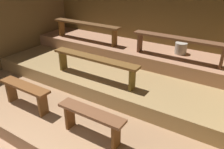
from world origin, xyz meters
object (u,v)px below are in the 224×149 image
(bench_upper_right, at_px, (178,42))
(bench_upper_left, at_px, (86,26))
(bench_middle_center, at_px, (94,61))
(bench_lower_right, at_px, (91,118))
(pail_upper, at_px, (181,48))
(bench_lower_left, at_px, (25,91))

(bench_upper_right, bearing_deg, bench_upper_left, 180.00)
(bench_middle_center, bearing_deg, bench_lower_right, -55.72)
(bench_middle_center, distance_m, bench_upper_left, 1.78)
(bench_upper_left, bearing_deg, bench_lower_right, -50.65)
(bench_lower_right, distance_m, pail_upper, 2.93)
(bench_lower_right, height_order, pail_upper, pail_upper)
(bench_upper_left, height_order, bench_upper_right, same)
(bench_lower_left, xyz_separation_m, bench_lower_right, (1.55, 0.00, 0.00))
(bench_lower_left, relative_size, bench_middle_center, 0.57)
(bench_middle_center, height_order, bench_upper_left, bench_upper_left)
(bench_middle_center, xyz_separation_m, bench_upper_right, (1.32, 1.27, 0.30))
(bench_lower_left, bearing_deg, bench_upper_left, 101.12)
(bench_upper_left, xyz_separation_m, bench_upper_right, (2.53, 0.00, 0.00))
(bench_lower_right, bearing_deg, bench_upper_right, 78.88)
(bench_lower_right, bearing_deg, bench_middle_center, 124.28)
(bench_upper_left, bearing_deg, bench_upper_right, 0.00)
(bench_middle_center, relative_size, bench_upper_right, 0.98)
(bench_upper_left, bearing_deg, bench_middle_center, -46.39)
(bench_upper_left, height_order, pail_upper, bench_upper_left)
(bench_lower_left, height_order, bench_upper_left, bench_upper_left)
(bench_upper_right, xyz_separation_m, pail_upper, (-0.03, 0.38, -0.27))
(pail_upper, bearing_deg, bench_upper_right, -85.13)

